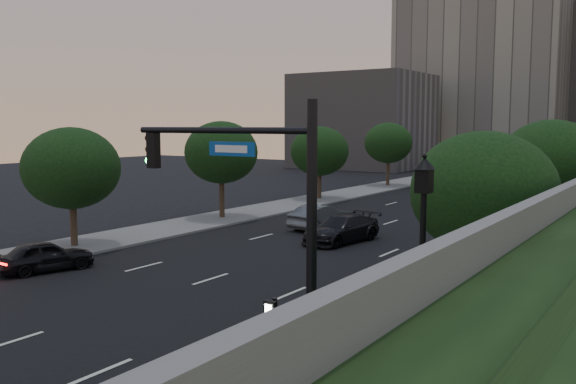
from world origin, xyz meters
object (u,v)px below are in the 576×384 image
Objects in this scene: sedan_far_right at (527,203)px; pedestrian_a at (469,288)px; sedan_mid_left at (321,217)px; street_lamp at (422,257)px; sedan_near_left at (46,256)px; sedan_far_left at (471,179)px; pedestrian_c at (507,256)px; traffic_signal_mast at (272,242)px; sedan_near_right at (342,229)px; pedestrian_b at (494,256)px.

sedan_far_right is 27.58m from pedestrian_a.
sedan_mid_left reaches higher than sedan_far_right.
street_lamp reaches higher than sedan_near_left.
pedestrian_a is (0.40, 3.26, -1.60)m from street_lamp.
pedestrian_c is (13.39, -38.26, 0.32)m from sedan_far_left.
sedan_near_left is 0.88× the size of sedan_mid_left.
traffic_signal_mast reaches higher than sedan_near_left.
sedan_mid_left is at bearing -33.60° from pedestrian_a.
sedan_near_right is at bearing -105.76° from sedan_far_right.
sedan_far_right is at bearing 134.79° from sedan_far_left.
sedan_near_left is at bearing 83.32° from sedan_mid_left.
street_lamp is 15.89m from sedan_near_right.
sedan_far_right is at bearing -69.02° from pedestrian_c.
pedestrian_c is (13.01, -6.79, 0.31)m from sedan_mid_left.
sedan_far_left is 3.45× the size of pedestrian_b.
sedan_near_left is at bearing -178.01° from street_lamp.
sedan_mid_left is 2.61× the size of pedestrian_a.
sedan_far_right is at bearing -71.36° from pedestrian_a.
traffic_signal_mast reaches higher than sedan_far_right.
pedestrian_c is (2.00, 13.94, -2.60)m from traffic_signal_mast.
street_lamp reaches higher than sedan_near_right.
pedestrian_a is (13.60, -43.99, 0.29)m from sedan_far_left.
sedan_near_left is at bearing 39.36° from pedestrian_c.
traffic_signal_mast is at bearing -84.77° from sedan_far_right.
sedan_far_left is (3.95, 47.84, 0.06)m from sedan_near_left.
sedan_mid_left is 14.68m from pedestrian_c.
sedan_near_right is at bearing 127.27° from street_lamp.
pedestrian_b is 0.85× the size of pedestrian_c.
pedestrian_c is at bearing -134.01° from sedan_near_left.
pedestrian_b reaches higher than sedan_far_right.
pedestrian_a is (9.96, -9.30, 0.28)m from sedan_near_right.
pedestrian_a is at bearing 74.94° from traffic_signal_mast.
pedestrian_b is (16.71, 9.86, 0.24)m from sedan_near_left.
pedestrian_b is at bearing 92.74° from street_lamp.
pedestrian_c is at bearing 160.57° from sedan_mid_left.
sedan_mid_left is at bearing 143.72° from sedan_near_right.
sedan_far_left is (-13.20, 47.25, -1.89)m from street_lamp.
pedestrian_a is at bearing -79.22° from sedan_far_right.
traffic_signal_mast is at bearing 84.79° from pedestrian_a.
street_lamp reaches higher than pedestrian_a.
sedan_far_left is (-11.39, 52.20, -2.93)m from traffic_signal_mast.
street_lamp is 49.09m from sedan_far_left.
street_lamp is 1.05× the size of sedan_far_left.
pedestrian_b is at bearing 124.07° from sedan_far_left.
sedan_near_left is (-17.15, -0.59, -1.94)m from street_lamp.
sedan_mid_left is 2.96× the size of pedestrian_b.
sedan_near_right is at bearing -33.19° from pedestrian_a.
street_lamp is 1.08× the size of sedan_near_right.
traffic_signal_mast is at bearing -57.73° from sedan_near_right.
sedan_mid_left is at bearing 117.98° from traffic_signal_mast.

